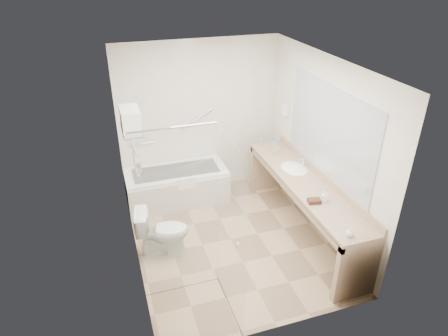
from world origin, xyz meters
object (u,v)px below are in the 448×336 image
object	(u,v)px
toilet	(163,232)
amenity_basket	(314,201)
vanity_counter	(304,195)
water_bottle_left	(278,147)
bathtub	(177,186)

from	to	relation	value
toilet	amenity_basket	bearing A→B (deg)	-100.45
vanity_counter	toilet	xyz separation A→B (m)	(-1.97, 0.17, -0.30)
water_bottle_left	vanity_counter	bearing A→B (deg)	-91.93
toilet	water_bottle_left	bearing A→B (deg)	-58.24
water_bottle_left	toilet	bearing A→B (deg)	-157.94
amenity_basket	water_bottle_left	size ratio (longest dim) A/B	0.94
amenity_basket	water_bottle_left	world-z (taller)	water_bottle_left
toilet	water_bottle_left	xyz separation A→B (m)	(2.01, 0.81, 0.59)
vanity_counter	toilet	size ratio (longest dim) A/B	3.90
vanity_counter	water_bottle_left	world-z (taller)	water_bottle_left
bathtub	water_bottle_left	size ratio (longest dim) A/B	9.62
vanity_counter	water_bottle_left	bearing A→B (deg)	88.07
water_bottle_left	amenity_basket	bearing A→B (deg)	-97.04
bathtub	toilet	distance (m)	1.30
toilet	vanity_counter	bearing A→B (deg)	-85.17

